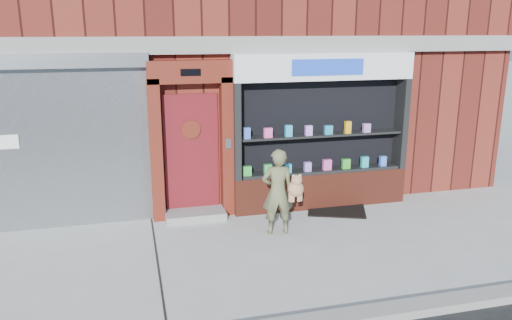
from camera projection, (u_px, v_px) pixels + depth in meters
name	position (u px, v px, depth m)	size (l,w,h in m)	color
ground	(257.00, 253.00, 7.88)	(80.00, 80.00, 0.00)	#9E9E99
building	(197.00, 5.00, 12.48)	(12.00, 8.16, 8.00)	#4A1610
shutter_bay	(60.00, 132.00, 8.53)	(3.10, 0.30, 3.04)	gray
red_door_bay	(192.00, 141.00, 9.07)	(1.52, 0.58, 2.90)	#5D1A10
pharmacy_bay	(321.00, 139.00, 9.65)	(3.50, 0.41, 3.00)	maroon
woman	(279.00, 191.00, 8.45)	(0.69, 0.51, 1.50)	#5D603F
doormat	(336.00, 210.00, 9.69)	(1.09, 0.76, 0.03)	black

